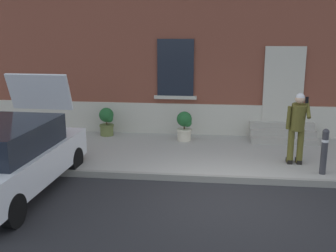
% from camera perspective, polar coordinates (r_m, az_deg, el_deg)
% --- Properties ---
extents(ground_plane, '(80.00, 80.00, 0.00)m').
position_cam_1_polar(ground_plane, '(8.29, 8.43, -10.26)').
color(ground_plane, '#232326').
extents(sidewalk, '(24.00, 3.60, 0.15)m').
position_cam_1_polar(sidewalk, '(10.89, 8.04, -3.99)').
color(sidewalk, '#99968E').
rests_on(sidewalk, ground).
extents(curb_edge, '(24.00, 0.12, 0.15)m').
position_cam_1_polar(curb_edge, '(9.13, 8.29, -7.47)').
color(curb_edge, gray).
rests_on(curb_edge, ground).
extents(building_facade, '(24.00, 1.52, 7.50)m').
position_cam_1_polar(building_facade, '(12.89, 8.37, 15.14)').
color(building_facade, brown).
rests_on(building_facade, ground).
extents(entrance_stoop, '(1.87, 0.96, 0.48)m').
position_cam_1_polar(entrance_stoop, '(12.35, 15.81, -1.03)').
color(entrance_stoop, '#9E998E').
rests_on(entrance_stoop, sidewalk).
extents(hatchback_car_white, '(1.92, 4.13, 2.34)m').
position_cam_1_polar(hatchback_car_white, '(8.85, -21.36, -4.00)').
color(hatchback_car_white, white).
rests_on(hatchback_car_white, ground).
extents(bollard_near_person, '(0.15, 0.15, 1.04)m').
position_cam_1_polar(bollard_near_person, '(9.63, 21.19, -3.14)').
color(bollard_near_person, '#333338').
rests_on(bollard_near_person, sidewalk).
extents(person_on_phone, '(0.51, 0.50, 1.74)m').
position_cam_1_polar(person_on_phone, '(9.98, 17.79, 0.28)').
color(person_on_phone, '#514C1E').
rests_on(person_on_phone, sidewalk).
extents(planter_olive, '(0.44, 0.44, 0.86)m').
position_cam_1_polar(planter_olive, '(12.45, -8.64, 0.72)').
color(planter_olive, '#606B38').
rests_on(planter_olive, sidewalk).
extents(planter_cream, '(0.44, 0.44, 0.86)m').
position_cam_1_polar(planter_cream, '(11.75, 2.35, 0.11)').
color(planter_cream, beige).
rests_on(planter_cream, sidewalk).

